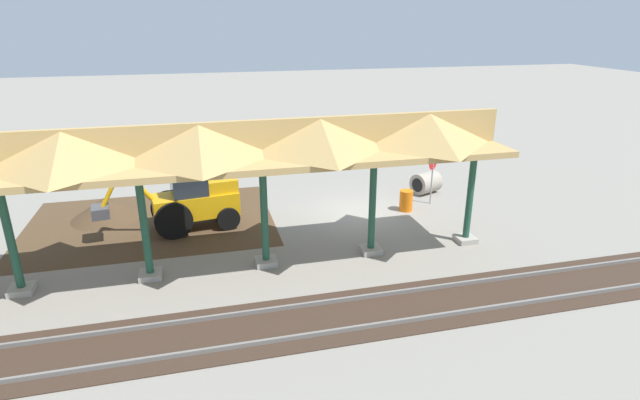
{
  "coord_description": "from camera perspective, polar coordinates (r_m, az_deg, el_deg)",
  "views": [
    {
      "loc": [
        6.49,
        18.79,
        7.81
      ],
      "look_at": [
        2.34,
        2.36,
        1.6
      ],
      "focal_mm": 28.0,
      "sensor_mm": 36.0,
      "label": 1
    }
  ],
  "objects": [
    {
      "name": "traffic_barrel",
      "position": [
        21.64,
        9.81,
        -0.06
      ],
      "size": [
        0.56,
        0.56,
        0.9
      ],
      "primitive_type": "cylinder",
      "color": "orange",
      "rests_on": "ground"
    },
    {
      "name": "platform_canopy",
      "position": [
        15.43,
        -13.59,
        5.93
      ],
      "size": [
        19.75,
        3.2,
        4.9
      ],
      "color": "#9E998E",
      "rests_on": "ground"
    },
    {
      "name": "ground_plane",
      "position": [
        21.36,
        4.53,
        -1.39
      ],
      "size": [
        120.0,
        120.0,
        0.0
      ],
      "primitive_type": "plane",
      "color": "gray"
    },
    {
      "name": "concrete_pipe",
      "position": [
        24.0,
        12.01,
        1.94
      ],
      "size": [
        1.49,
        1.38,
        1.0
      ],
      "color": "#9E9384",
      "rests_on": "ground"
    },
    {
      "name": "rail_tracks",
      "position": [
        15.22,
        13.59,
        -11.25
      ],
      "size": [
        60.0,
        2.58,
        0.15
      ],
      "color": "slate",
      "rests_on": "ground"
    },
    {
      "name": "backhoe",
      "position": [
        19.89,
        -14.49,
        0.24
      ],
      "size": [
        5.41,
        2.11,
        2.82
      ],
      "color": "orange",
      "rests_on": "ground"
    },
    {
      "name": "dirt_mound",
      "position": [
        22.49,
        -23.19,
        -1.9
      ],
      "size": [
        5.57,
        5.57,
        1.76
      ],
      "primitive_type": "cone",
      "color": "#4C3823",
      "rests_on": "ground"
    },
    {
      "name": "dirt_work_zone",
      "position": [
        21.35,
        -18.71,
        -2.44
      ],
      "size": [
        9.66,
        7.0,
        0.01
      ],
      "primitive_type": "cube",
      "color": "#4C3823",
      "rests_on": "ground"
    },
    {
      "name": "stop_sign",
      "position": [
        22.31,
        12.77,
        3.67
      ],
      "size": [
        0.61,
        0.5,
        2.33
      ],
      "color": "gray",
      "rests_on": "ground"
    }
  ]
}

